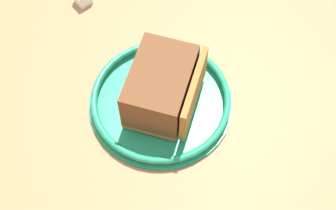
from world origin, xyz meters
The scene contains 3 objects.
ground_plane centered at (0.00, 0.00, -1.20)cm, with size 135.31×135.31×2.41cm, color #936D47.
small_plate centered at (-3.04, 0.23, 0.70)cm, with size 14.79×14.79×1.42cm.
cake_slice centered at (-2.99, 0.50, 3.39)cm, with size 9.08×7.55×5.26cm.
Camera 1 is at (21.47, 3.40, 44.08)cm, focal length 52.31 mm.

